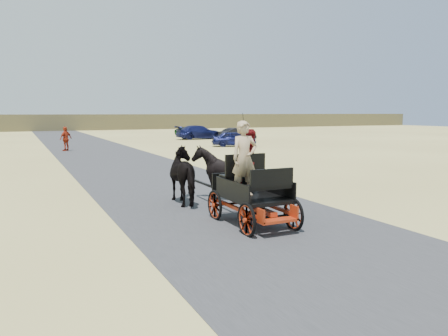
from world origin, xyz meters
name	(u,v)px	position (x,y,z in m)	size (l,w,h in m)	color
ground	(249,223)	(0.00, 0.00, 0.00)	(140.00, 140.00, 0.00)	tan
road	(249,223)	(0.00, 0.00, 0.01)	(6.00, 140.00, 0.01)	#38383A
ridge_far	(52,122)	(0.00, 62.00, 1.20)	(140.00, 6.00, 2.40)	brown
carriage	(252,210)	(0.01, -0.14, 0.36)	(1.30, 2.40, 0.72)	black
horse_left	(187,175)	(-0.54, 2.86, 0.85)	(0.91, 2.01, 1.70)	black
horse_right	(221,173)	(0.56, 2.86, 0.85)	(1.37, 1.54, 1.70)	black
driver_man	(244,158)	(-0.19, -0.09, 1.62)	(0.66, 0.43, 1.80)	tan
passenger_woman	(251,160)	(0.31, 0.46, 1.51)	(0.77, 0.60, 1.58)	#660C0F
pedestrian	(66,139)	(-1.92, 23.32, 0.86)	(1.01, 0.42, 1.73)	#A42A12
car_a	(234,139)	(10.72, 21.99, 0.61)	(1.44, 3.58, 1.22)	navy
car_b	(237,134)	(14.27, 28.30, 0.61)	(1.30, 3.73, 1.23)	black
car_c	(199,132)	(11.79, 31.93, 0.70)	(1.95, 4.80, 1.39)	navy
car_d	(193,131)	(13.16, 37.19, 0.57)	(1.90, 4.12, 1.14)	#0C4C19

